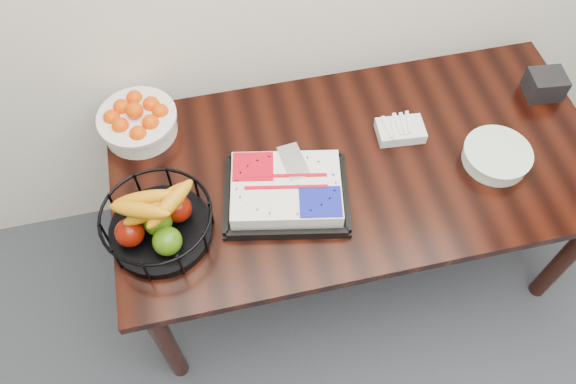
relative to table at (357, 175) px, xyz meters
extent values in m
cube|color=black|center=(0.00, 0.00, 0.07)|extent=(1.80, 0.90, 0.04)
cylinder|color=black|center=(-0.82, -0.37, -0.31)|extent=(0.07, 0.07, 0.71)
cylinder|color=black|center=(-0.82, 0.37, -0.31)|extent=(0.07, 0.07, 0.71)
cylinder|color=black|center=(0.82, -0.37, -0.31)|extent=(0.07, 0.07, 0.71)
cylinder|color=black|center=(0.82, 0.37, -0.31)|extent=(0.07, 0.07, 0.71)
cube|color=black|center=(-0.30, -0.09, 0.10)|extent=(0.49, 0.41, 0.02)
cube|color=white|center=(-0.30, -0.09, 0.14)|extent=(0.42, 0.35, 0.07)
cube|color=#BC0416|center=(-0.41, -0.02, 0.17)|extent=(0.16, 0.15, 0.00)
cube|color=#0D1596|center=(-0.18, -0.17, 0.17)|extent=(0.16, 0.15, 0.00)
cube|color=silver|center=(-0.27, 0.00, 0.17)|extent=(0.09, 0.16, 0.00)
cylinder|color=white|center=(-0.77, 0.32, 0.13)|extent=(0.27, 0.27, 0.09)
cylinder|color=white|center=(-0.77, 0.32, 0.17)|extent=(0.29, 0.29, 0.01)
cylinder|color=black|center=(-0.74, -0.14, 0.10)|extent=(0.34, 0.34, 0.03)
torus|color=black|center=(-0.74, -0.14, 0.21)|extent=(0.37, 0.37, 0.01)
cylinder|color=white|center=(0.48, -0.11, 0.11)|extent=(0.23, 0.23, 0.05)
cylinder|color=white|center=(0.48, -0.11, 0.14)|extent=(0.25, 0.25, 0.01)
cube|color=silver|center=(0.18, 0.09, 0.11)|extent=(0.18, 0.13, 0.04)
cube|color=black|center=(0.80, 0.17, 0.13)|extent=(0.15, 0.13, 0.10)
camera|label=1|loc=(-0.52, -1.12, 1.74)|focal=35.00mm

